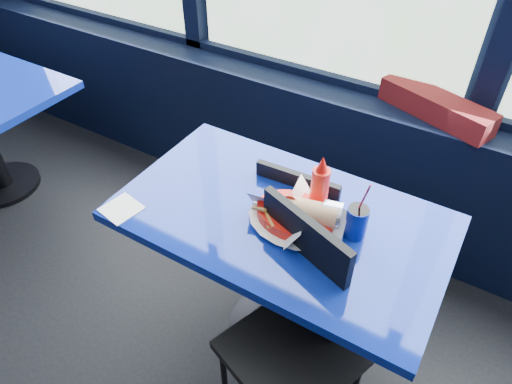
# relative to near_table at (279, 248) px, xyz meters

# --- Properties ---
(window_sill) EXTENTS (5.00, 0.26, 0.80)m
(window_sill) POSITION_rel_near_table_xyz_m (-0.30, 0.87, -0.17)
(window_sill) COLOR black
(window_sill) RESTS_ON ground
(near_table) EXTENTS (1.20, 0.70, 0.75)m
(near_table) POSITION_rel_near_table_xyz_m (0.00, 0.00, 0.00)
(near_table) COLOR black
(near_table) RESTS_ON ground
(chair_near_front) EXTENTS (0.52, 0.53, 0.91)m
(chair_near_front) POSITION_rel_near_table_xyz_m (0.19, -0.23, -0.05)
(chair_near_front) COLOR black
(chair_near_front) RESTS_ON ground
(chair_near_back) EXTENTS (0.38, 0.39, 0.81)m
(chair_near_back) POSITION_rel_near_table_xyz_m (-0.02, 0.28, -0.10)
(chair_near_back) COLOR black
(chair_near_back) RESTS_ON ground
(planter_box) EXTENTS (0.55, 0.31, 0.11)m
(planter_box) POSITION_rel_near_table_xyz_m (0.31, 0.87, 0.29)
(planter_box) COLOR maroon
(planter_box) RESTS_ON window_sill
(food_basket) EXTENTS (0.34, 0.34, 0.11)m
(food_basket) POSITION_rel_near_table_xyz_m (0.07, -0.01, 0.22)
(food_basket) COLOR red
(food_basket) RESTS_ON near_table
(ketchup_bottle) EXTENTS (0.06, 0.06, 0.24)m
(ketchup_bottle) POSITION_rel_near_table_xyz_m (0.10, 0.09, 0.29)
(ketchup_bottle) COLOR red
(ketchup_bottle) RESTS_ON near_table
(soda_cup) EXTENTS (0.08, 0.08, 0.26)m
(soda_cup) POSITION_rel_near_table_xyz_m (0.27, 0.04, 0.25)
(soda_cup) COLOR navy
(soda_cup) RESTS_ON near_table
(napkin) EXTENTS (0.15, 0.15, 0.00)m
(napkin) POSITION_rel_near_table_xyz_m (-0.52, -0.28, 0.18)
(napkin) COLOR white
(napkin) RESTS_ON near_table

